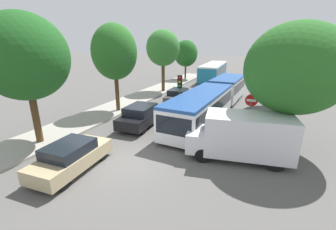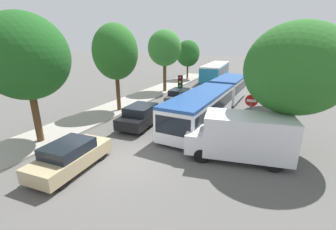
{
  "view_description": "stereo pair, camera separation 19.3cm",
  "coord_description": "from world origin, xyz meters",
  "px_view_note": "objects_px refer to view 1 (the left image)",
  "views": [
    {
      "loc": [
        5.62,
        -8.11,
        5.6
      ],
      "look_at": [
        0.2,
        4.37,
        1.2
      ],
      "focal_mm": 24.0,
      "sensor_mm": 36.0,
      "label": 1
    },
    {
      "loc": [
        5.8,
        -8.04,
        5.6
      ],
      "look_at": [
        0.2,
        4.37,
        1.2
      ],
      "focal_mm": 24.0,
      "sensor_mm": 36.0,
      "label": 2
    }
  ],
  "objects_px": {
    "queued_car_graphite": "(178,96)",
    "no_entry_sign": "(250,110)",
    "articulated_bus": "(214,97)",
    "white_van": "(243,136)",
    "tree_right_near": "(296,69)",
    "tree_right_mid": "(281,61)",
    "tree_left_near": "(24,59)",
    "queued_car_black": "(141,115)",
    "tree_left_mid": "(114,52)",
    "tree_left_distant": "(186,54)",
    "city_bus_rear": "(214,71)",
    "queued_car_tan": "(71,157)",
    "traffic_light": "(180,88)",
    "direction_sign_post": "(283,88)",
    "tree_left_far": "(163,49)"
  },
  "relations": [
    {
      "from": "tree_left_near",
      "to": "tree_left_mid",
      "type": "distance_m",
      "value": 7.12
    },
    {
      "from": "city_bus_rear",
      "to": "queued_car_black",
      "type": "relative_size",
      "value": 2.71
    },
    {
      "from": "traffic_light",
      "to": "direction_sign_post",
      "type": "distance_m",
      "value": 7.29
    },
    {
      "from": "queued_car_graphite",
      "to": "no_entry_sign",
      "type": "height_order",
      "value": "no_entry_sign"
    },
    {
      "from": "queued_car_graphite",
      "to": "queued_car_tan",
      "type": "bearing_deg",
      "value": 176.5
    },
    {
      "from": "queued_car_tan",
      "to": "queued_car_black",
      "type": "relative_size",
      "value": 0.92
    },
    {
      "from": "queued_car_black",
      "to": "white_van",
      "type": "height_order",
      "value": "white_van"
    },
    {
      "from": "white_van",
      "to": "no_entry_sign",
      "type": "bearing_deg",
      "value": -101.47
    },
    {
      "from": "traffic_light",
      "to": "queued_car_black",
      "type": "bearing_deg",
      "value": -56.41
    },
    {
      "from": "traffic_light",
      "to": "tree_right_mid",
      "type": "xyz_separation_m",
      "value": [
        6.63,
        7.56,
        1.59
      ]
    },
    {
      "from": "tree_left_distant",
      "to": "tree_left_mid",
      "type": "bearing_deg",
      "value": -88.7
    },
    {
      "from": "tree_left_mid",
      "to": "tree_left_distant",
      "type": "bearing_deg",
      "value": 91.3
    },
    {
      "from": "queued_car_black",
      "to": "tree_left_near",
      "type": "relative_size",
      "value": 0.61
    },
    {
      "from": "queued_car_tan",
      "to": "tree_left_distant",
      "type": "height_order",
      "value": "tree_left_distant"
    },
    {
      "from": "direction_sign_post",
      "to": "traffic_light",
      "type": "bearing_deg",
      "value": 18.13
    },
    {
      "from": "articulated_bus",
      "to": "white_van",
      "type": "distance_m",
      "value": 7.74
    },
    {
      "from": "tree_left_near",
      "to": "tree_right_near",
      "type": "bearing_deg",
      "value": 20.31
    },
    {
      "from": "direction_sign_post",
      "to": "tree_left_far",
      "type": "bearing_deg",
      "value": -30.59
    },
    {
      "from": "tree_left_distant",
      "to": "queued_car_tan",
      "type": "bearing_deg",
      "value": -81.68
    },
    {
      "from": "tree_left_near",
      "to": "queued_car_graphite",
      "type": "bearing_deg",
      "value": 70.86
    },
    {
      "from": "queued_car_tan",
      "to": "tree_right_near",
      "type": "xyz_separation_m",
      "value": [
        8.94,
        6.22,
        3.67
      ]
    },
    {
      "from": "queued_car_black",
      "to": "queued_car_graphite",
      "type": "height_order",
      "value": "queued_car_black"
    },
    {
      "from": "articulated_bus",
      "to": "tree_right_mid",
      "type": "height_order",
      "value": "tree_right_mid"
    },
    {
      "from": "queued_car_graphite",
      "to": "tree_right_near",
      "type": "distance_m",
      "value": 11.86
    },
    {
      "from": "tree_left_far",
      "to": "tree_right_near",
      "type": "relative_size",
      "value": 1.06
    },
    {
      "from": "queued_car_tan",
      "to": "traffic_light",
      "type": "xyz_separation_m",
      "value": [
        2.06,
        8.36,
        1.81
      ]
    },
    {
      "from": "tree_right_mid",
      "to": "traffic_light",
      "type": "bearing_deg",
      "value": -131.25
    },
    {
      "from": "articulated_bus",
      "to": "traffic_light",
      "type": "distance_m",
      "value": 3.74
    },
    {
      "from": "articulated_bus",
      "to": "queued_car_graphite",
      "type": "height_order",
      "value": "articulated_bus"
    },
    {
      "from": "queued_car_graphite",
      "to": "white_van",
      "type": "relative_size",
      "value": 0.77
    },
    {
      "from": "city_bus_rear",
      "to": "white_van",
      "type": "distance_m",
      "value": 25.34
    },
    {
      "from": "queued_car_tan",
      "to": "direction_sign_post",
      "type": "distance_m",
      "value": 14.24
    },
    {
      "from": "queued_car_graphite",
      "to": "tree_right_near",
      "type": "height_order",
      "value": "tree_right_near"
    },
    {
      "from": "queued_car_tan",
      "to": "white_van",
      "type": "height_order",
      "value": "white_van"
    },
    {
      "from": "tree_left_mid",
      "to": "city_bus_rear",
      "type": "bearing_deg",
      "value": 79.75
    },
    {
      "from": "tree_left_mid",
      "to": "tree_right_mid",
      "type": "distance_m",
      "value": 14.3
    },
    {
      "from": "direction_sign_post",
      "to": "tree_left_mid",
      "type": "relative_size",
      "value": 0.51
    },
    {
      "from": "tree_right_near",
      "to": "tree_right_mid",
      "type": "bearing_deg",
      "value": 91.51
    },
    {
      "from": "tree_left_distant",
      "to": "tree_right_near",
      "type": "relative_size",
      "value": 0.91
    },
    {
      "from": "tree_left_near",
      "to": "tree_right_near",
      "type": "relative_size",
      "value": 1.08
    },
    {
      "from": "city_bus_rear",
      "to": "tree_left_near",
      "type": "height_order",
      "value": "tree_left_near"
    },
    {
      "from": "tree_right_mid",
      "to": "city_bus_rear",
      "type": "bearing_deg",
      "value": 124.08
    },
    {
      "from": "no_entry_sign",
      "to": "tree_left_near",
      "type": "bearing_deg",
      "value": -64.49
    },
    {
      "from": "queued_car_black",
      "to": "queued_car_graphite",
      "type": "relative_size",
      "value": 1.08
    },
    {
      "from": "queued_car_graphite",
      "to": "tree_right_near",
      "type": "relative_size",
      "value": 0.61
    },
    {
      "from": "tree_left_mid",
      "to": "articulated_bus",
      "type": "bearing_deg",
      "value": 20.69
    },
    {
      "from": "direction_sign_post",
      "to": "tree_right_near",
      "type": "xyz_separation_m",
      "value": [
        0.08,
        -4.77,
        1.79
      ]
    },
    {
      "from": "queued_car_tan",
      "to": "tree_left_far",
      "type": "height_order",
      "value": "tree_left_far"
    },
    {
      "from": "city_bus_rear",
      "to": "tree_left_near",
      "type": "relative_size",
      "value": 1.65
    },
    {
      "from": "queued_car_graphite",
      "to": "tree_left_near",
      "type": "xyz_separation_m",
      "value": [
        -4.09,
        -11.79,
        4.07
      ]
    }
  ]
}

